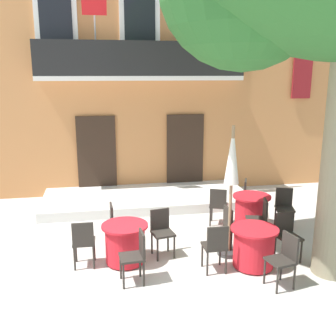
{
  "coord_description": "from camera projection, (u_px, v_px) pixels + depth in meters",
  "views": [
    {
      "loc": [
        -0.36,
        -6.17,
        3.47
      ],
      "look_at": [
        1.19,
        2.59,
        1.3
      ],
      "focal_mm": 41.61,
      "sensor_mm": 36.0,
      "label": 1
    }
  ],
  "objects": [
    {
      "name": "cafe_chair_front_0",
      "position": [
        233.0,
        225.0,
        7.74
      ],
      "size": [
        0.44,
        0.44,
        0.91
      ],
      "color": "#2D2823",
      "rests_on": "ground"
    },
    {
      "name": "cafe_chair_near_tree_3",
      "position": [
        162.0,
        229.0,
        7.55
      ],
      "size": [
        0.47,
        0.47,
        0.91
      ],
      "color": "#2D2823",
      "rests_on": "ground"
    },
    {
      "name": "building_facade",
      "position": [
        134.0,
        64.0,
        12.72
      ],
      "size": [
        13.0,
        5.09,
        7.5
      ],
      "color": "#CC844C",
      "rests_on": "ground"
    },
    {
      "name": "ground_plane",
      "position": [
        127.0,
        278.0,
        6.79
      ],
      "size": [
        120.0,
        120.0,
        0.0
      ],
      "primitive_type": "plane",
      "color": "beige"
    },
    {
      "name": "cafe_chair_middle_1",
      "position": [
        218.0,
        204.0,
        9.0
      ],
      "size": [
        0.52,
        0.52,
        0.91
      ],
      "color": "#2D2823",
      "rests_on": "ground"
    },
    {
      "name": "cafe_chair_middle_3",
      "position": [
        284.0,
        205.0,
        8.91
      ],
      "size": [
        0.49,
        0.49,
        0.91
      ],
      "color": "#2D2823",
      "rests_on": "ground"
    },
    {
      "name": "cafe_chair_near_tree_2",
      "position": [
        136.0,
        253.0,
        6.53
      ],
      "size": [
        0.43,
        0.43,
        0.91
      ],
      "color": "#2D2823",
      "rests_on": "ground"
    },
    {
      "name": "cafe_umbrella",
      "position": [
        232.0,
        172.0,
        7.28
      ],
      "size": [
        0.44,
        0.44,
        2.55
      ],
      "color": "#997A56",
      "rests_on": "ground"
    },
    {
      "name": "cafe_table_front",
      "position": [
        254.0,
        247.0,
        7.09
      ],
      "size": [
        0.86,
        0.86,
        0.76
      ],
      "color": "red",
      "rests_on": "ground"
    },
    {
      "name": "cafe_table_middle",
      "position": [
        251.0,
        211.0,
        8.95
      ],
      "size": [
        0.86,
        0.86,
        0.76
      ],
      "color": "red",
      "rests_on": "ground"
    },
    {
      "name": "entrance_step_platform",
      "position": [
        147.0,
        199.0,
        10.66
      ],
      "size": [
        5.53,
        2.14,
        0.25
      ],
      "primitive_type": "cube",
      "color": "silver",
      "rests_on": "ground"
    },
    {
      "name": "cafe_chair_front_3",
      "position": [
        287.0,
        233.0,
        7.36
      ],
      "size": [
        0.46,
        0.46,
        0.91
      ],
      "color": "#2D2823",
      "rests_on": "ground"
    },
    {
      "name": "cafe_table_near_tree",
      "position": [
        125.0,
        243.0,
        7.25
      ],
      "size": [
        0.86,
        0.86,
        0.76
      ],
      "color": "red",
      "rests_on": "ground"
    },
    {
      "name": "cafe_chair_near_tree_0",
      "position": [
        117.0,
        222.0,
        7.91
      ],
      "size": [
        0.42,
        0.42,
        0.91
      ],
      "color": "#2D2823",
      "rests_on": "ground"
    },
    {
      "name": "cafe_chair_middle_0",
      "position": [
        249.0,
        195.0,
        9.64
      ],
      "size": [
        0.53,
        0.53,
        0.91
      ],
      "color": "#2D2823",
      "rests_on": "ground"
    },
    {
      "name": "cafe_chair_middle_2",
      "position": [
        260.0,
        217.0,
        8.18
      ],
      "size": [
        0.49,
        0.49,
        0.91
      ],
      "color": "#2D2823",
      "rests_on": "ground"
    },
    {
      "name": "cafe_chair_near_tree_1",
      "position": [
        84.0,
        240.0,
        7.03
      ],
      "size": [
        0.41,
        0.41,
        0.91
      ],
      "color": "#2D2823",
      "rests_on": "ground"
    },
    {
      "name": "cafe_chair_front_2",
      "position": [
        284.0,
        257.0,
        6.42
      ],
      "size": [
        0.48,
        0.48,
        0.91
      ],
      "color": "#2D2823",
      "rests_on": "ground"
    },
    {
      "name": "cafe_chair_front_1",
      "position": [
        216.0,
        245.0,
        6.85
      ],
      "size": [
        0.4,
        0.4,
        0.91
      ],
      "color": "#2D2823",
      "rests_on": "ground"
    }
  ]
}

